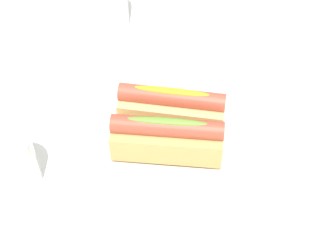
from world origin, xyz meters
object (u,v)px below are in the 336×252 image
water_glass (12,166)px  hotdog_front (167,137)px  hotdog_back (169,108)px  serving_bowl (168,143)px

water_glass → hotdog_front: bearing=-9.4°
water_glass → hotdog_back: bearing=4.3°
hotdog_front → hotdog_back: size_ratio=1.01×
hotdog_back → water_glass: size_ratio=1.74×
serving_bowl → hotdog_front: bearing=-109.9°
serving_bowl → hotdog_back: 0.05m
hotdog_back → water_glass: hotdog_back is taller
serving_bowl → water_glass: size_ratio=3.04×
hotdog_front → water_glass: (-0.21, 0.03, -0.02)m
serving_bowl → water_glass: 0.22m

